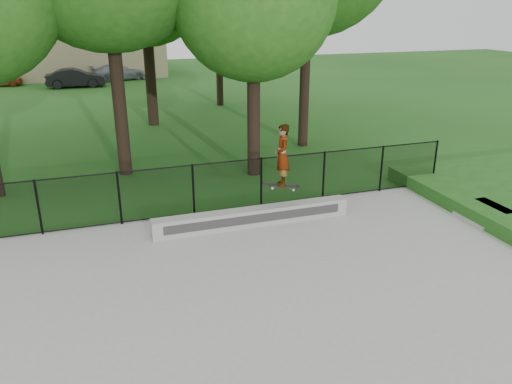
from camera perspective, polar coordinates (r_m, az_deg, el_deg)
ground at (r=9.30m, az=0.89°, el=-16.65°), size 100.00×100.00×0.00m
concrete_slab at (r=9.28m, az=0.89°, el=-16.51°), size 14.00×12.00×0.06m
grind_ledge at (r=13.39m, az=-0.34°, el=-2.85°), size 5.41×0.40×0.48m
car_a at (r=42.11m, az=-27.24°, el=11.42°), size 3.19×1.52×1.06m
car_b at (r=39.35m, az=-19.93°, el=12.16°), size 3.75×1.53×1.35m
car_c at (r=42.21m, az=-15.43°, el=13.06°), size 4.21×2.53×1.24m
skater_airborne at (r=12.97m, az=3.01°, el=4.05°), size 0.83×0.65×1.80m
chainlink_fence at (r=13.97m, az=-7.17°, el=0.25°), size 16.06×0.06×1.50m
concrete_steps at (r=15.19m, az=24.84°, el=-2.45°), size 1.07×1.20×0.45m
distant_building at (r=45.11m, az=-18.59°, el=15.16°), size 12.40×6.40×4.30m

